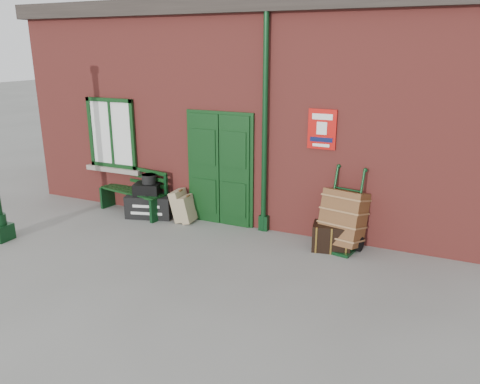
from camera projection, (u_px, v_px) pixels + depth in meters
The scene contains 10 objects.
ground at pixel (198, 252), 8.13m from camera, with size 80.00×80.00×0.00m, color gray.
station_building at pixel (272, 106), 10.54m from camera, with size 10.30×4.30×4.36m.
bench at pixel (135, 190), 10.02m from camera, with size 1.67×0.79×0.99m.
houdini_trunk at pixel (150, 206), 9.82m from camera, with size 0.95×0.52×0.48m, color black.
strongbox at pixel (147, 189), 9.73m from camera, with size 0.52×0.38×0.24m, color black.
hatbox at pixel (149, 179), 9.68m from camera, with size 0.29×0.29×0.19m, color black.
suitcase_back at pixel (180, 205), 9.56m from camera, with size 0.18×0.45×0.63m, color tan.
suitcase_front at pixel (188, 209), 9.49m from camera, with size 0.16×0.40×0.54m, color tan.
porter_trolley at pixel (343, 219), 8.16m from camera, with size 0.82×0.86×1.42m.
dark_trunk at pixel (332, 237), 8.18m from camera, with size 0.66×0.43×0.47m, color black.
Camera 1 is at (3.73, -6.50, 3.40)m, focal length 35.00 mm.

